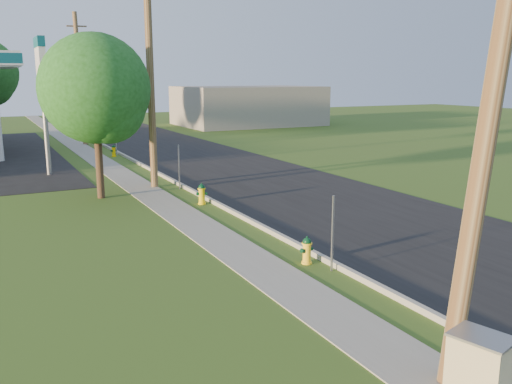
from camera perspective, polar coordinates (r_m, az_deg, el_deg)
ground_plane at (r=11.22m, az=19.63°, el=-14.68°), size 140.00×140.00×0.00m
road at (r=21.17m, az=8.40°, el=-1.53°), size 8.00×120.00×0.02m
curb at (r=19.17m, az=-1.40°, el=-2.63°), size 0.15×120.00×0.15m
sidewalk at (r=18.52m, az=-6.29°, el=-3.42°), size 1.50×120.00×0.03m
utility_pole_near at (r=8.99m, az=23.80°, el=10.34°), size 1.40×0.32×9.48m
utility_pole_mid at (r=24.71m, az=-11.06°, el=11.86°), size 1.40×0.32×9.80m
utility_pole_far at (r=42.29m, az=-18.04°, el=11.25°), size 1.40×0.32×9.50m
sign_post_near at (r=13.96m, az=8.07°, el=-4.39°), size 0.05×0.04×2.00m
sign_post_mid at (r=24.33m, az=-8.10°, el=2.61°), size 0.05×0.04×2.00m
sign_post_far at (r=35.99m, az=-14.53°, el=5.35°), size 0.05×0.04×2.00m
price_pylon at (r=29.38m, az=-21.70°, el=12.17°), size 0.34×2.04×6.85m
distant_building at (r=57.75m, az=-0.85°, el=9.08°), size 14.00×10.00×4.00m
tree_verge at (r=22.85m, az=-16.30°, el=9.97°), size 4.40×4.40×6.67m
hydrant_near at (r=14.63m, az=5.38°, el=-6.14°), size 0.39×0.35×0.76m
hydrant_mid at (r=21.42m, az=-5.73°, el=-0.21°), size 0.43×0.39×0.84m
hydrant_far at (r=35.39m, az=-14.75°, el=4.22°), size 0.40×0.35×0.77m
utility_cabinet at (r=8.72m, az=22.34°, el=-17.87°), size 0.81×0.94×1.38m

